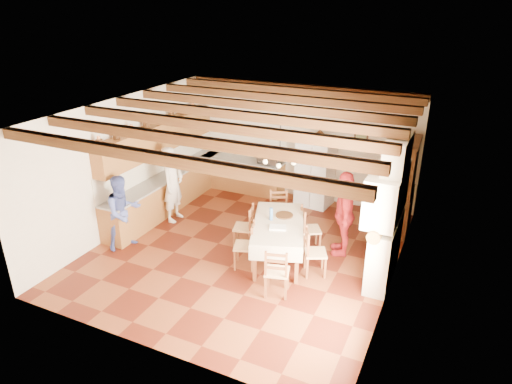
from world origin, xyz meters
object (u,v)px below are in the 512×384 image
Objects in this scene: person_woman_red at (344,213)px; dining_table at (278,226)px; chair_end_near at (277,271)px; person_man at (173,184)px; chair_end_far at (279,212)px; person_woman_blue at (123,212)px; chair_left_far at (244,226)px; chair_right_far at (311,229)px; chair_left_near at (244,245)px; refrigerator at (315,173)px; chair_right_near at (316,252)px; microwave at (270,157)px; hutch at (402,186)px.

dining_table is at bearing -70.20° from person_woman_red.
person_man is at bearing -42.22° from chair_end_near.
person_woman_blue reaches higher than chair_end_far.
chair_left_far is 1.00× the size of chair_right_far.
chair_left_near is at bearing -60.30° from person_woman_blue.
chair_end_near is (0.63, -4.01, -0.37)m from refrigerator.
chair_right_near is at bearing -65.65° from refrigerator.
microwave is (-1.03, 1.87, 0.59)m from chair_end_far.
refrigerator is 1.85m from chair_end_far.
hutch is 6.10m from person_woman_blue.
chair_left_far and chair_right_near have the same top height.
chair_end_near is at bearing 148.71° from chair_right_far.
hutch is 3.66m from chair_left_far.
chair_end_far is (-0.44, 1.10, -0.27)m from dining_table.
person_woman_blue is (-3.58, 0.22, 0.33)m from chair_end_near.
chair_right_far is (0.46, 0.66, -0.27)m from dining_table.
person_woman_red is (4.25, 1.71, 0.10)m from person_woman_blue.
chair_left_near is 3.69m from microwave.
person_man is at bearing -117.63° from chair_left_far.
person_woman_red is (-0.90, -1.55, -0.17)m from hutch.
person_woman_red reaches higher than chair_left_far.
chair_right_far is at bearing -68.03° from refrigerator.
hutch is 2.82m from chair_end_far.
person_man is (-4.95, -1.74, -0.16)m from hutch.
person_man is 1.00× the size of person_woman_red.
hutch is at bearing 112.77° from chair_left_far.
microwave is at bearing 176.53° from chair_left_near.
chair_end_near is (-0.42, -0.92, 0.00)m from chair_right_near.
chair_right_far is (1.32, 0.51, 0.00)m from chair_left_far.
dining_table is 1.23m from chair_end_near.
chair_left_far is 1.03m from chair_end_far.
person_woman_blue is at bearing -163.97° from dining_table.
hutch reaches higher than chair_left_near.
person_woman_red is at bearing -39.53° from chair_right_near.
chair_left_far is (-0.86, 0.15, -0.27)m from dining_table.
person_woman_blue is at bearing -149.59° from hutch.
chair_right_near is at bearing -129.34° from chair_end_near.
chair_end_near is at bearing -62.33° from microwave.
chair_right_near and chair_end_far have the same top height.
person_woman_blue is (-2.95, -3.80, -0.04)m from refrigerator.
chair_left_near is 1.00× the size of chair_end_near.
person_man reaches higher than chair_end_far.
chair_right_near is 0.53× the size of person_woman_red.
refrigerator is 0.93× the size of person_man.
person_man is 2.77m from microwave.
dining_table is 0.92m from chair_right_near.
chair_right_far and chair_end_far have the same top height.
person_man reaches higher than microwave.
chair_end_far is 1.64m from person_woman_red.
person_woman_red is (0.67, 1.93, 0.43)m from chair_end_near.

